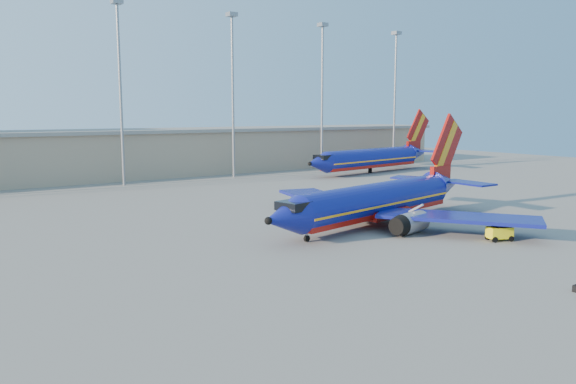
# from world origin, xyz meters

# --- Properties ---
(ground) EXTENTS (220.00, 220.00, 0.00)m
(ground) POSITION_xyz_m (0.00, 0.00, 0.00)
(ground) COLOR slate
(ground) RESTS_ON ground
(terminal_building) EXTENTS (122.00, 16.00, 8.50)m
(terminal_building) POSITION_xyz_m (10.00, 58.00, 4.32)
(terminal_building) COLOR gray
(terminal_building) RESTS_ON ground
(light_mast_row) EXTENTS (101.60, 1.60, 28.65)m
(light_mast_row) POSITION_xyz_m (5.00, 46.00, 17.55)
(light_mast_row) COLOR gray
(light_mast_row) RESTS_ON ground
(aircraft_main) EXTENTS (33.34, 31.76, 11.40)m
(aircraft_main) POSITION_xyz_m (6.46, -0.11, 2.43)
(aircraft_main) COLOR navy
(aircraft_main) RESTS_ON ground
(aircraft_second) EXTENTS (36.06, 13.95, 12.25)m
(aircraft_second) POSITION_xyz_m (41.05, 37.55, 2.81)
(aircraft_second) COLOR navy
(aircraft_second) RESTS_ON ground
(baggage_tug) EXTENTS (2.48, 2.01, 1.54)m
(baggage_tug) POSITION_xyz_m (9.92, -11.94, 0.80)
(baggage_tug) COLOR yellow
(baggage_tug) RESTS_ON ground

